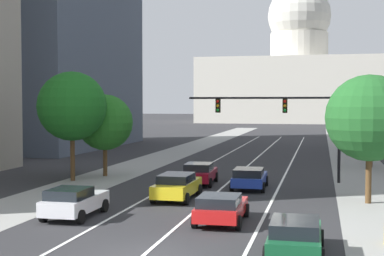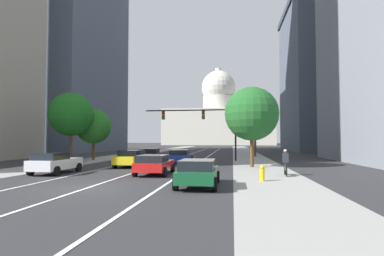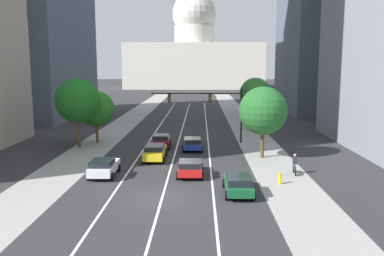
{
  "view_description": "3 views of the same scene",
  "coord_description": "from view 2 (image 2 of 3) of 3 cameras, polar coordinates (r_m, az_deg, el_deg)",
  "views": [
    {
      "loc": [
        6.08,
        -18.77,
        5.42
      ],
      "look_at": [
        -2.23,
        17.3,
        3.73
      ],
      "focal_mm": 52.58,
      "sensor_mm": 36.0,
      "label": 1
    },
    {
      "loc": [
        6.95,
        -13.82,
        2.31
      ],
      "look_at": [
        2.99,
        15.37,
        3.51
      ],
      "focal_mm": 28.15,
      "sensor_mm": 36.0,
      "label": 2
    },
    {
      "loc": [
        2.58,
        -26.22,
        8.88
      ],
      "look_at": [
        1.76,
        12.67,
        2.87
      ],
      "focal_mm": 38.0,
      "sensor_mm": 36.0,
      "label": 3
    }
  ],
  "objects": [
    {
      "name": "sidewalk_right",
      "position": [
        48.93,
        10.37,
        -4.99
      ],
      "size": [
        4.45,
        130.0,
        0.01
      ],
      "primitive_type": "cube",
      "color": "gray",
      "rests_on": "ground"
    },
    {
      "name": "car_red",
      "position": [
        20.42,
        -7.13,
        -6.78
      ],
      "size": [
        2.15,
        4.16,
        1.34
      ],
      "rotation": [
        0.0,
        0.0,
        1.58
      ],
      "color": "red",
      "rests_on": "ground"
    },
    {
      "name": "car_blue",
      "position": [
        30.29,
        -2.19,
        -5.31
      ],
      "size": [
        2.18,
        4.32,
        1.37
      ],
      "rotation": [
        0.0,
        0.0,
        1.6
      ],
      "color": "#1E389E",
      "rests_on": "ground"
    },
    {
      "name": "ground_plane",
      "position": [
        54.32,
        0.36,
        -4.76
      ],
      "size": [
        400.0,
        400.0,
        0.0
      ],
      "primitive_type": "plane",
      "color": "#2B2B2D"
    },
    {
      "name": "street_tree_mid_left",
      "position": [
        35.65,
        -21.92,
        2.41
      ],
      "size": [
        4.78,
        4.78,
        7.55
      ],
      "color": "#51381E",
      "rests_on": "ground"
    },
    {
      "name": "street_tree_far_right",
      "position": [
        44.16,
        11.85,
        1.27
      ],
      "size": [
        4.33,
        4.33,
        7.22
      ],
      "color": "#51381E",
      "rests_on": "ground"
    },
    {
      "name": "fire_hydrant",
      "position": [
        17.59,
        13.17,
        -8.28
      ],
      "size": [
        0.26,
        0.35,
        0.91
      ],
      "color": "yellow",
      "rests_on": "ground"
    },
    {
      "name": "car_white",
      "position": [
        22.92,
        -24.54,
        -5.97
      ],
      "size": [
        2.04,
        4.14,
        1.45
      ],
      "rotation": [
        0.0,
        0.0,
        1.57
      ],
      "color": "silver",
      "rests_on": "ground"
    },
    {
      "name": "traffic_signal_mast",
      "position": [
        34.09,
        2.37,
        1.51
      ],
      "size": [
        10.43,
        0.39,
        6.31
      ],
      "color": "black",
      "rests_on": "ground"
    },
    {
      "name": "lane_stripe_right",
      "position": [
        39.04,
        2.62,
        -5.7
      ],
      "size": [
        0.16,
        90.0,
        0.01
      ],
      "primitive_type": "cube",
      "color": "white",
      "rests_on": "ground"
    },
    {
      "name": "sidewalk_left",
      "position": [
        51.47,
        -10.61,
        -4.85
      ],
      "size": [
        4.45,
        130.0,
        0.01
      ],
      "primitive_type": "cube",
      "color": "gray",
      "rests_on": "ground"
    },
    {
      "name": "cyclist",
      "position": [
        20.59,
        17.3,
        -6.28
      ],
      "size": [
        0.38,
        1.7,
        1.72
      ],
      "rotation": [
        0.0,
        0.0,
        1.5
      ],
      "color": "black",
      "rests_on": "ground"
    },
    {
      "name": "office_tower_far_right",
      "position": [
        70.22,
        26.43,
        8.67
      ],
      "size": [
        22.17,
        22.14,
        30.74
      ],
      "color": "#4C5666",
      "rests_on": "ground"
    },
    {
      "name": "car_crimson",
      "position": [
        32.35,
        -7.91,
        -5.07
      ],
      "size": [
        2.21,
        4.33,
        1.43
      ],
      "rotation": [
        0.0,
        0.0,
        1.62
      ],
      "color": "maroon",
      "rests_on": "ground"
    },
    {
      "name": "street_tree_near_left",
      "position": [
        37.5,
        -18.13,
        0.3
      ],
      "size": [
        4.11,
        4.11,
        6.01
      ],
      "color": "#51381E",
      "rests_on": "ground"
    },
    {
      "name": "office_tower_far_left",
      "position": [
        69.21,
        -21.43,
        14.75
      ],
      "size": [
        14.46,
        26.88,
        44.81
      ],
      "color": "#4C5666",
      "rests_on": "ground"
    },
    {
      "name": "lane_stripe_left",
      "position": [
        40.26,
        -7.35,
        -5.58
      ],
      "size": [
        0.16,
        90.0,
        0.01
      ],
      "primitive_type": "cube",
      "color": "white",
      "rests_on": "ground"
    },
    {
      "name": "car_green",
      "position": [
        15.15,
        1.16,
        -8.32
      ],
      "size": [
        2.02,
        4.25,
        1.35
      ],
      "rotation": [
        0.0,
        0.0,
        1.58
      ],
      "color": "#14512D",
      "rests_on": "ground"
    },
    {
      "name": "car_yellow",
      "position": [
        26.76,
        -11.31,
        -5.58
      ],
      "size": [
        2.05,
        4.7,
        1.45
      ],
      "rotation": [
        0.0,
        0.0,
        1.57
      ],
      "color": "yellow",
      "rests_on": "ground"
    },
    {
      "name": "lane_stripe_center",
      "position": [
        39.51,
        -2.44,
        -5.66
      ],
      "size": [
        0.16,
        90.0,
        0.01
      ],
      "primitive_type": "cube",
      "color": "white",
      "rests_on": "ground"
    },
    {
      "name": "street_tree_mid_right",
      "position": [
        26.5,
        11.23,
        2.64
      ],
      "size": [
        4.65,
        4.65,
        6.92
      ],
      "color": "#51381E",
      "rests_on": "ground"
    },
    {
      "name": "capitol_building",
      "position": [
        150.99,
        5.06,
        1.55
      ],
      "size": [
        52.67,
        26.22,
        38.46
      ],
      "color": "beige",
      "rests_on": "ground"
    }
  ]
}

